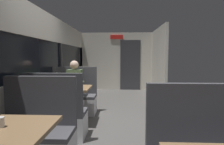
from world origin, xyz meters
name	(u,v)px	position (x,y,z in m)	size (l,w,h in m)	color
ground_plane	(112,126)	(0.00, 0.00, -0.01)	(3.30, 9.20, 0.02)	#514F4C
carriage_window_panel_left	(38,69)	(-1.45, 0.00, 1.11)	(0.09, 8.48, 2.30)	beige
carriage_end_bulkhead	(118,62)	(0.06, 4.19, 1.14)	(2.90, 0.11, 2.30)	beige
carriage_aisle_panel_right	(158,62)	(1.45, 3.00, 1.15)	(0.08, 2.40, 2.30)	beige
dining_table_near_window	(1,138)	(-0.89, -2.09, 0.64)	(0.90, 0.70, 0.74)	#9E9EA3
bench_near_window_facing_entry	(36,138)	(-0.89, -1.39, 0.33)	(0.95, 0.50, 1.10)	silver
dining_table_mid_window	(68,92)	(-0.89, 0.10, 0.64)	(0.90, 0.70, 0.74)	#9E9EA3
bench_mid_window_facing_end	(57,118)	(-0.89, -0.60, 0.33)	(0.95, 0.50, 1.10)	silver
bench_mid_window_facing_entry	(76,100)	(-0.89, 0.80, 0.33)	(0.95, 0.50, 1.10)	silver
seated_passenger	(75,91)	(-0.89, 0.73, 0.54)	(0.47, 0.55, 1.26)	#26262D
coffee_cup_primary	(65,85)	(-0.96, 0.14, 0.79)	(0.07, 0.07, 0.09)	white
coffee_cup_secondary	(0,122)	(-0.89, -2.10, 0.79)	(0.07, 0.07, 0.09)	white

